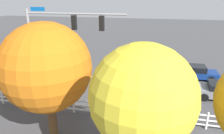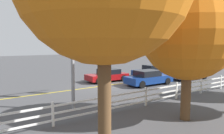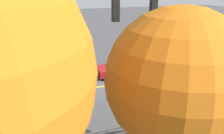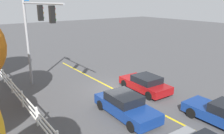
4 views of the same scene
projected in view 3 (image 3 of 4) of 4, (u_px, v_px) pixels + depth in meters
name	position (u px, v px, depth m)	size (l,w,h in m)	color
ground_plane	(114.00, 85.00, 17.68)	(120.00, 120.00, 0.00)	#444447
lane_center_stripe	(160.00, 78.00, 18.96)	(28.00, 0.16, 0.01)	gold
signal_assembly	(88.00, 35.00, 10.74)	(7.36, 0.38, 7.03)	gray
car_0	(185.00, 60.00, 21.61)	(4.66, 1.86, 1.32)	navy
car_2	(169.00, 80.00, 16.86)	(4.64, 2.01, 1.38)	navy
car_3	(122.00, 68.00, 19.48)	(4.28, 2.06, 1.26)	maroon
white_rail_fence	(209.00, 114.00, 12.50)	(26.10, 0.10, 1.15)	white
tree_3	(177.00, 80.00, 7.35)	(4.63, 4.63, 6.64)	brown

